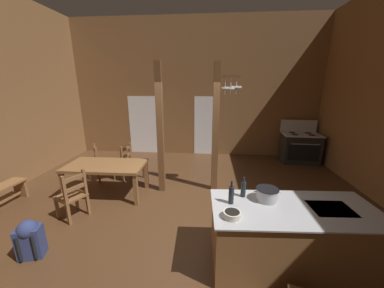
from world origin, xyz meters
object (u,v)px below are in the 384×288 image
Objects in this scene: ladderback_chair_by_post at (131,163)px; bottle_tall_on_counter at (231,194)px; stockpot_on_counter at (267,194)px; backpack at (30,238)px; kitchen_island at (290,237)px; mixing_bowl_on_counter at (232,214)px; ladderback_chair_at_table_end at (103,163)px; bottle_short_on_counter at (243,189)px; stove_range at (300,147)px; dining_table at (106,168)px; ladderback_chair_near_window at (73,196)px.

ladderback_chair_by_post is 3.48m from bottle_tall_on_counter.
stockpot_on_counter is 1.14× the size of bottle_tall_on_counter.
ladderback_chair_by_post is at bearing 79.13° from backpack.
mixing_bowl_on_counter reaches higher than kitchen_island.
ladderback_chair_at_table_end is 3.16× the size of bottle_short_on_counter.
stove_range is 2.21× the size of backpack.
stockpot_on_counter is (3.62, -2.34, 0.53)m from ladderback_chair_at_table_end.
bottle_short_on_counter reaches higher than kitchen_island.
stockpot_on_counter is (3.38, 0.35, 0.67)m from backpack.
kitchen_island reaches higher than dining_table.
bottle_tall_on_counter is 0.28m from bottle_short_on_counter.
dining_table is 5.69× the size of bottle_short_on_counter.
ladderback_chair_at_table_end is 4.20m from mixing_bowl_on_counter.
dining_table is 3.18m from bottle_short_on_counter.
mixing_bowl_on_counter is at bearing -2.03° from backpack.
ladderback_chair_at_table_end is at bearing 122.13° from dining_table.
mixing_bowl_on_counter is at bearing -37.41° from dining_table.
bottle_short_on_counter is (3.03, -0.55, 0.56)m from ladderback_chair_near_window.
bottle_tall_on_counter is at bearing -121.03° from stove_range.
stockpot_on_counter is (3.34, -0.62, 0.53)m from ladderback_chair_near_window.
mixing_bowl_on_counter reaches higher than backpack.
ladderback_chair_near_window is 4.32× the size of mixing_bowl_on_counter.
bottle_tall_on_counter is (3.12, -2.47, 0.58)m from ladderback_chair_at_table_end.
ladderback_chair_by_post is 4.32× the size of mixing_bowl_on_counter.
stove_range is at bearing 17.92° from ladderback_chair_at_table_end.
kitchen_island is 4.07m from ladderback_chair_by_post.
ladderback_chair_at_table_end is 4.32× the size of mixing_bowl_on_counter.
stove_range is 4.39× the size of bottle_short_on_counter.
stove_range is at bearing 59.66° from bottle_short_on_counter.
ladderback_chair_near_window is 1.59× the size of backpack.
ladderback_chair_near_window is 0.99m from backpack.
ladderback_chair_near_window is 1.00× the size of ladderback_chair_at_table_end.
kitchen_island is 10.02× the size of mixing_bowl_on_counter.
stove_range is at bearing 20.14° from ladderback_chair_by_post.
ladderback_chair_by_post is 2.88× the size of bottle_tall_on_counter.
ladderback_chair_by_post is 2.78m from backpack.
mixing_bowl_on_counter is 0.34m from bottle_tall_on_counter.
bottle_tall_on_counter is (2.36, -2.50, 0.58)m from ladderback_chair_by_post.
kitchen_island is 4.70m from stove_range.
ladderback_chair_at_table_end is 4.02m from bottle_tall_on_counter.
stove_range reaches higher than backpack.
ladderback_chair_by_post is 2.53× the size of stockpot_on_counter.
bottle_tall_on_counter is at bearing -38.35° from ladderback_chair_at_table_end.
ladderback_chair_near_window and ladderback_chair_at_table_end have the same top height.
bottle_short_on_counter is (-0.32, 0.08, 0.03)m from stockpot_on_counter.
ladderback_chair_at_table_end is at bearing 99.27° from ladderback_chair_near_window.
ladderback_chair_at_table_end is at bearing 95.09° from backpack.
mixing_bowl_on_counter is at bearing -119.35° from stove_range.
kitchen_island is at bearing -27.56° from stockpot_on_counter.
ladderback_chair_at_table_end is 2.71m from backpack.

